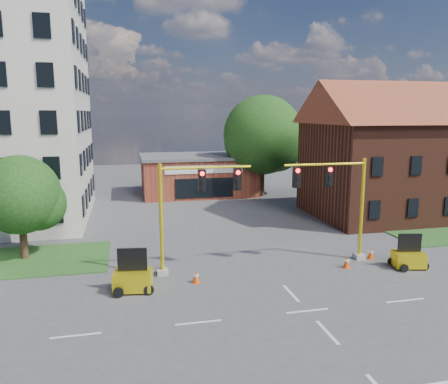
# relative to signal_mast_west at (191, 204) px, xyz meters

# --- Properties ---
(ground) EXTENTS (120.00, 120.00, 0.00)m
(ground) POSITION_rel_signal_mast_west_xyz_m (4.36, -6.00, -3.92)
(ground) COLOR #454447
(ground) RESTS_ON ground
(lane_markings) EXTENTS (60.00, 36.00, 0.01)m
(lane_markings) POSITION_rel_signal_mast_west_xyz_m (4.36, -9.00, -3.91)
(lane_markings) COLOR silver
(lane_markings) RESTS_ON ground
(brick_shop) EXTENTS (12.40, 8.40, 4.30)m
(brick_shop) POSITION_rel_signal_mast_west_xyz_m (4.36, 23.99, -1.76)
(brick_shop) COLOR maroon
(brick_shop) RESTS_ON ground
(townhouse_row) EXTENTS (21.00, 11.00, 11.50)m
(townhouse_row) POSITION_rel_signal_mast_west_xyz_m (22.36, 10.00, 2.01)
(townhouse_row) COLOR #4E2417
(townhouse_row) RESTS_ON ground
(tree_large) EXTENTS (8.76, 8.34, 10.71)m
(tree_large) POSITION_rel_signal_mast_west_xyz_m (11.28, 21.08, 2.35)
(tree_large) COLOR #331D12
(tree_large) RESTS_ON ground
(tree_nw_front) EXTENTS (4.98, 4.75, 6.39)m
(tree_nw_front) POSITION_rel_signal_mast_west_xyz_m (-9.40, 4.58, -0.08)
(tree_nw_front) COLOR #331D12
(tree_nw_front) RESTS_ON ground
(signal_mast_west) EXTENTS (5.30, 0.60, 6.20)m
(signal_mast_west) POSITION_rel_signal_mast_west_xyz_m (0.00, 0.00, 0.00)
(signal_mast_west) COLOR gray
(signal_mast_west) RESTS_ON ground
(signal_mast_east) EXTENTS (5.30, 0.60, 6.20)m
(signal_mast_east) POSITION_rel_signal_mast_west_xyz_m (8.71, 0.00, 0.00)
(signal_mast_east) COLOR gray
(signal_mast_east) RESTS_ON ground
(trailer_west) EXTENTS (2.05, 1.53, 2.14)m
(trailer_west) POSITION_rel_signal_mast_west_xyz_m (-3.28, -1.95, -3.25)
(trailer_west) COLOR yellow
(trailer_west) RESTS_ON ground
(trailer_east) EXTENTS (1.90, 1.46, 1.94)m
(trailer_east) POSITION_rel_signal_mast_west_xyz_m (12.30, -2.06, -3.31)
(trailer_east) COLOR yellow
(trailer_east) RESTS_ON ground
(cone_a) EXTENTS (0.40, 0.40, 0.70)m
(cone_a) POSITION_rel_signal_mast_west_xyz_m (-1.64, 0.16, -3.58)
(cone_a) COLOR #E64A0C
(cone_a) RESTS_ON ground
(cone_b) EXTENTS (0.40, 0.40, 0.70)m
(cone_b) POSITION_rel_signal_mast_west_xyz_m (-0.02, -1.61, -3.58)
(cone_b) COLOR #E64A0C
(cone_b) RESTS_ON ground
(cone_c) EXTENTS (0.40, 0.40, 0.70)m
(cone_c) POSITION_rel_signal_mast_west_xyz_m (8.83, -1.28, -3.58)
(cone_c) COLOR #E64A0C
(cone_c) RESTS_ON ground
(cone_d) EXTENTS (0.40, 0.40, 0.70)m
(cone_d) POSITION_rel_signal_mast_west_xyz_m (11.06, -0.15, -3.58)
(cone_d) COLOR #E64A0C
(cone_d) RESTS_ON ground
(pickup_white) EXTENTS (6.31, 3.97, 1.62)m
(pickup_white) POSITION_rel_signal_mast_west_xyz_m (15.63, 7.03, -3.11)
(pickup_white) COLOR white
(pickup_white) RESTS_ON ground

